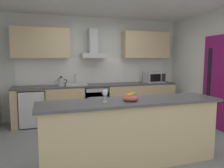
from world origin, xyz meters
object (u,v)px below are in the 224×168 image
kettle (61,82)px  range_hood (93,49)px  wine_glass (105,93)px  sink (76,84)px  oven (95,102)px  microwave (154,77)px  refrigerator (33,107)px  fruit_bowl (131,98)px

kettle → range_hood: size_ratio=0.40×
wine_glass → sink: bearing=91.5°
oven → microwave: size_ratio=1.60×
wine_glass → kettle: bearing=99.9°
range_hood → wine_glass: bearing=-99.1°
oven → wine_glass: bearing=-99.6°
refrigerator → sink: (1.01, 0.01, 0.50)m
wine_glass → microwave: bearing=49.3°
kettle → range_hood: (0.82, 0.16, 0.78)m
sink → fruit_bowl: (0.44, -2.43, 0.07)m
microwave → range_hood: bearing=174.5°
refrigerator → kettle: size_ratio=2.94×
sink → range_hood: range_hood is taller
sink → range_hood: size_ratio=0.69×
refrigerator → kettle: 0.88m
kettle → range_hood: bearing=11.3°
microwave → wine_glass: microwave is taller
range_hood → fruit_bowl: size_ratio=3.27×
microwave → fruit_bowl: (-1.67, -2.39, -0.05)m
oven → sink: (-0.47, 0.01, 0.47)m
range_hood → refrigerator: bearing=-174.9°
wine_glass → refrigerator: bearing=114.0°
microwave → sink: bearing=178.9°
refrigerator → fruit_bowl: size_ratio=3.86×
oven → kettle: (-0.82, -0.03, 0.55)m
oven → wine_glass: (-0.41, -2.40, 0.62)m
refrigerator → microwave: (3.11, -0.03, 0.62)m
sink → range_hood: bearing=14.1°
wine_glass → fruit_bowl: size_ratio=0.81×
kettle → fruit_bowl: 2.51m
refrigerator → sink: bearing=0.8°
oven → refrigerator: (-1.48, -0.00, -0.03)m
range_hood → fruit_bowl: (-0.04, -2.55, -0.78)m
refrigerator → microwave: 3.17m
sink → refrigerator: bearing=-179.2°
sink → wine_glass: 2.42m
fruit_bowl → oven: bearing=89.2°
kettle → oven: bearing=2.4°
kettle → fruit_bowl: kettle is taller
microwave → oven: bearing=179.0°
refrigerator → microwave: bearing=-0.5°
range_hood → fruit_bowl: bearing=-90.8°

